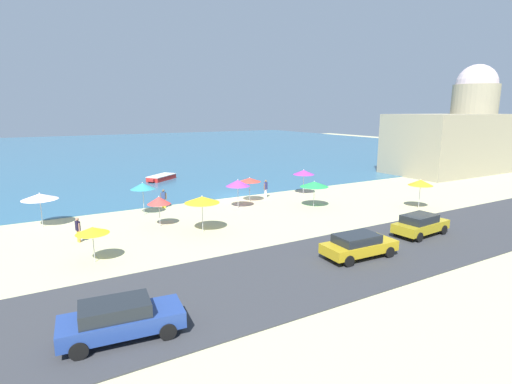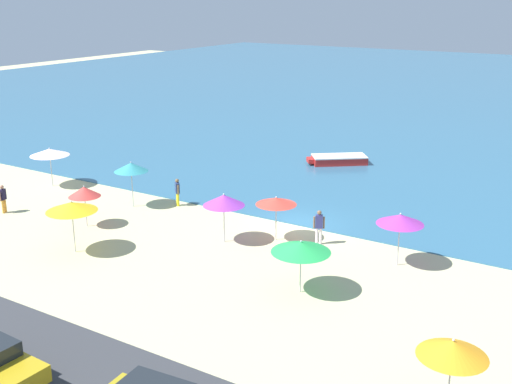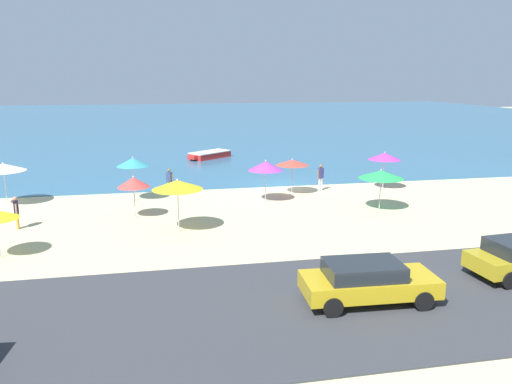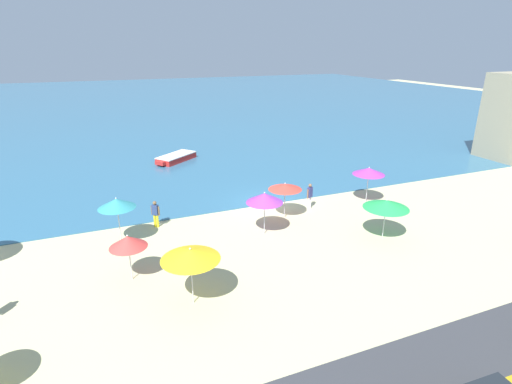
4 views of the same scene
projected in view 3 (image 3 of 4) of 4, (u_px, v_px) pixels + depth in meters
ground_plane at (283, 186)px, 34.19m from camera, size 160.00×160.00×0.00m
sea at (206, 120)px, 86.77m from camera, size 150.00×110.00×0.05m
coastal_road at (411, 297)px, 16.97m from camera, size 80.00×8.00×0.06m
beach_umbrella_0 at (381, 174)px, 27.76m from camera, size 2.49×2.49×2.33m
beach_umbrella_1 at (3, 167)px, 28.70m from camera, size 2.48×2.48×2.54m
beach_umbrella_2 at (292, 163)px, 31.45m from camera, size 2.07×2.07×2.31m
beach_umbrella_3 at (266, 166)px, 29.50m from camera, size 2.09×2.09×2.55m
beach_umbrella_4 at (133, 162)px, 29.68m from camera, size 1.97×1.97×2.71m
beach_umbrella_6 at (385, 156)px, 32.80m from camera, size 2.15×2.15×2.54m
beach_umbrella_7 at (177, 185)px, 23.77m from camera, size 2.43×2.43×2.60m
beach_umbrella_9 at (133, 182)px, 26.17m from camera, size 1.70×1.70×2.28m
bather_0 at (169, 180)px, 31.86m from camera, size 0.46×0.40×1.64m
bather_1 at (16, 211)px, 24.47m from camera, size 0.30×0.56×1.64m
bather_2 at (321, 176)px, 32.66m from camera, size 0.51×0.36×1.77m
parked_car_0 at (367, 281)px, 16.36m from camera, size 4.47×2.10×1.38m
skiff_nearshore at (209, 155)px, 45.84m from camera, size 4.20×3.76×0.59m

